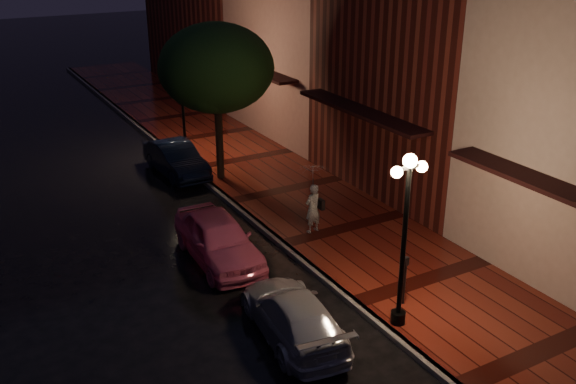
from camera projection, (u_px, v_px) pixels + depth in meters
ground at (284, 248)px, 19.40m from camera, size 120.00×120.00×0.00m
sidewalk at (346, 230)px, 20.40m from camera, size 4.50×60.00×0.15m
curb at (284, 246)px, 19.37m from camera, size 0.25×60.00×0.15m
storefront_mid at (432, 36)px, 22.09m from camera, size 5.00×8.00×11.00m
storefront_far at (311, 34)px, 28.90m from camera, size 5.00×8.00×9.00m
storefront_extra at (220, 2)px, 36.75m from camera, size 5.00×12.00×10.00m
streetlamp_near at (405, 231)px, 14.55m from camera, size 0.96×0.36×4.31m
streetlamp_far at (182, 98)px, 25.80m from camera, size 0.96×0.36×4.31m
street_tree at (217, 71)px, 22.87m from camera, size 4.16×4.16×5.80m
pink_car at (218, 239)px, 18.43m from camera, size 1.81×4.14×1.39m
navy_car at (176, 159)px, 24.93m from camera, size 1.50×3.90×1.27m
silver_car at (293, 315)px, 15.02m from camera, size 2.09×4.11×1.14m
woman_with_umbrella at (313, 188)px, 19.55m from camera, size 0.92×0.94×2.22m
parking_meter at (405, 276)px, 15.96m from camera, size 0.13×0.11×1.32m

